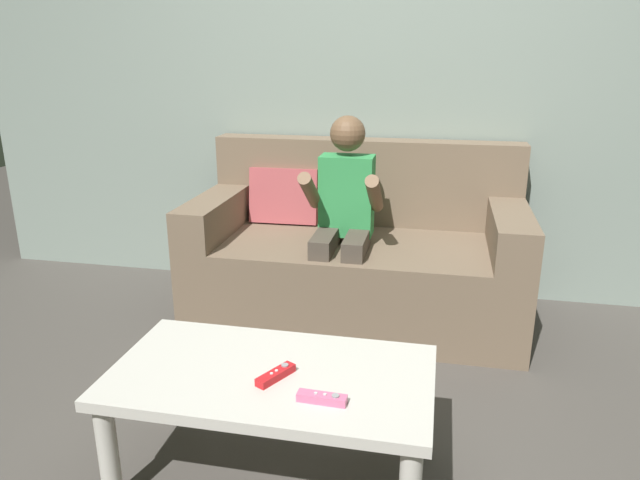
% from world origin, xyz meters
% --- Properties ---
extents(wall_back, '(4.83, 0.05, 2.50)m').
position_xyz_m(wall_back, '(0.00, 1.68, 1.25)').
color(wall_back, gray).
rests_on(wall_back, ground).
extents(couch, '(1.63, 0.80, 0.87)m').
position_xyz_m(couch, '(-0.12, 1.30, 0.31)').
color(couch, '#75604C').
rests_on(couch, ground).
extents(person_seated_on_couch, '(0.36, 0.44, 1.03)m').
position_xyz_m(person_seated_on_couch, '(-0.16, 1.11, 0.58)').
color(person_seated_on_couch, '#4C4238').
rests_on(person_seated_on_couch, ground).
extents(coffee_table, '(0.98, 0.54, 0.38)m').
position_xyz_m(coffee_table, '(-0.19, -0.00, 0.32)').
color(coffee_table, beige).
rests_on(coffee_table, ground).
extents(game_remote_pink_near_edge, '(0.14, 0.04, 0.03)m').
position_xyz_m(game_remote_pink_near_edge, '(-0.01, -0.13, 0.39)').
color(game_remote_pink_near_edge, pink).
rests_on(game_remote_pink_near_edge, coffee_table).
extents(game_remote_red_center, '(0.10, 0.14, 0.03)m').
position_xyz_m(game_remote_red_center, '(-0.17, -0.04, 0.39)').
color(game_remote_red_center, red).
rests_on(game_remote_red_center, coffee_table).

